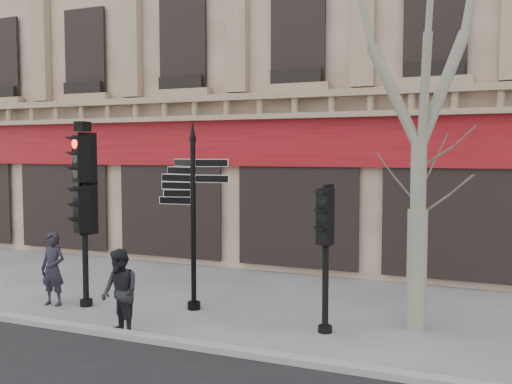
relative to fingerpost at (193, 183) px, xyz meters
The scene contains 8 objects.
ground 2.95m from the fingerpost, 39.48° to the right, with size 80.00×80.00×0.00m, color #59595D.
kerb 3.53m from the fingerpost, 66.91° to the right, with size 80.00×0.25×0.12m, color gray.
building 13.34m from the fingerpost, 85.51° to the left, with size 28.00×15.52×18.00m.
fingerpost is the anchor object (origin of this frame).
traffic_signal_main 2.39m from the fingerpost, 163.24° to the right, with size 0.52×0.44×3.99m.
traffic_signal_secondary 3.15m from the fingerpost, ahead, with size 0.48×0.37×2.68m.
pedestrian_a 3.65m from the fingerpost, 163.22° to the right, with size 0.58×0.38×1.59m, color black.
pedestrian_b 2.83m from the fingerpost, 100.63° to the right, with size 0.77×0.60×1.59m, color black.
Camera 1 is at (4.91, -9.74, 3.34)m, focal length 40.00 mm.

